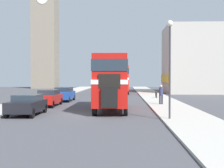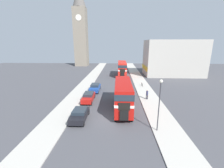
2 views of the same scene
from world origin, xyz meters
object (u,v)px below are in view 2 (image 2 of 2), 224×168
object	(u,v)px
car_parked_mid	(89,97)
car_parked_far	(95,88)
street_lamp	(160,98)
church_tower	(80,26)
bus_distant	(122,68)
pedestrian_walking	(147,94)
car_parked_near	(80,115)
bicycle_on_pavement	(142,85)
double_decker_bus	(123,93)

from	to	relation	value
car_parked_mid	car_parked_far	size ratio (longest dim) A/B	0.99
street_lamp	church_tower	xyz separation A→B (m)	(-21.05, 53.71, 13.25)
bus_distant	pedestrian_walking	xyz separation A→B (m)	(3.89, -20.92, -1.46)
car_parked_far	car_parked_mid	bearing A→B (deg)	-92.53
pedestrian_walking	church_tower	distance (m)	51.47
car_parked_near	bicycle_on_pavement	distance (m)	19.39
car_parked_far	pedestrian_walking	xyz separation A→B (m)	(9.88, -4.72, 0.34)
bicycle_on_pavement	car_parked_near	bearing A→B (deg)	-122.72
bus_distant	car_parked_mid	bearing A→B (deg)	-105.86
double_decker_bus	car_parked_mid	xyz separation A→B (m)	(-5.78, 3.01, -1.73)
car_parked_far	church_tower	xyz separation A→B (m)	(-11.85, 39.07, 16.43)
street_lamp	church_tower	bearing A→B (deg)	111.40
bus_distant	pedestrian_walking	bearing A→B (deg)	-79.46
car_parked_near	bicycle_on_pavement	bearing A→B (deg)	57.28
car_parked_far	bicycle_on_pavement	size ratio (longest dim) A/B	2.51
car_parked_far	church_tower	world-z (taller)	church_tower
pedestrian_walking	church_tower	size ratio (longest dim) A/B	0.05
bicycle_on_pavement	double_decker_bus	bearing A→B (deg)	-110.73
double_decker_bus	car_parked_near	bearing A→B (deg)	-147.68
car_parked_near	pedestrian_walking	distance (m)	12.60
double_decker_bus	church_tower	size ratio (longest dim) A/B	0.28
bus_distant	car_parked_far	xyz separation A→B (m)	(-5.99, -16.20, -1.80)
pedestrian_walking	bicycle_on_pavement	xyz separation A→B (m)	(0.47, 8.68, -0.64)
street_lamp	pedestrian_walking	bearing A→B (deg)	86.09
church_tower	bicycle_on_pavement	bearing A→B (deg)	-57.71
bicycle_on_pavement	street_lamp	distance (m)	18.95
bus_distant	bicycle_on_pavement	size ratio (longest dim) A/B	5.55
street_lamp	bus_distant	bearing A→B (deg)	95.95
double_decker_bus	bicycle_on_pavement	world-z (taller)	double_decker_bus
pedestrian_walking	car_parked_far	bearing A→B (deg)	154.45
car_parked_near	car_parked_far	bearing A→B (deg)	89.37
car_parked_near	pedestrian_walking	xyz separation A→B (m)	(10.01, 7.63, 0.38)
church_tower	double_decker_bus	bearing A→B (deg)	-70.04
bicycle_on_pavement	church_tower	bearing A→B (deg)	122.29
pedestrian_walking	double_decker_bus	bearing A→B (deg)	-137.05
double_decker_bus	car_parked_mid	bearing A→B (deg)	152.53
street_lamp	church_tower	distance (m)	59.19
car_parked_mid	pedestrian_walking	distance (m)	10.19
bicycle_on_pavement	car_parked_far	bearing A→B (deg)	-159.07
double_decker_bus	car_parked_far	size ratio (longest dim) A/B	2.12
double_decker_bus	car_parked_far	world-z (taller)	double_decker_bus
bicycle_on_pavement	street_lamp	bearing A→B (deg)	-93.52
pedestrian_walking	car_parked_near	bearing A→B (deg)	-142.69
bicycle_on_pavement	bus_distant	bearing A→B (deg)	109.60
double_decker_bus	street_lamp	distance (m)	7.08
car_parked_near	double_decker_bus	bearing A→B (deg)	32.32
car_parked_near	street_lamp	bearing A→B (deg)	-13.76
car_parked_far	pedestrian_walking	world-z (taller)	pedestrian_walking
car_parked_near	car_parked_far	distance (m)	12.35
car_parked_mid	car_parked_far	bearing A→B (deg)	87.47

